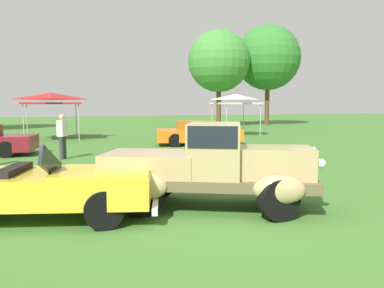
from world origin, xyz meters
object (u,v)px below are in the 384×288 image
Objects in this scene: neighbor_convertible at (44,186)px; spectator_near_truck at (62,135)px; feature_pickup_truck at (211,165)px; canopy_tent_center_field at (51,98)px; canopy_tent_right_field at (236,98)px; show_car_orange at (198,133)px.

spectator_near_truck reaches higher than neighbor_convertible.
spectator_near_truck is (-2.65, 8.25, 0.05)m from feature_pickup_truck.
feature_pickup_truck is 17.14m from canopy_tent_center_field.
spectator_near_truck is at bearing 86.63° from neighbor_convertible.
neighbor_convertible is 19.26m from canopy_tent_right_field.
neighbor_convertible is at bearing -93.37° from spectator_near_truck.
feature_pickup_truck is 8.66m from spectator_near_truck.
canopy_tent_right_field reaches higher than feature_pickup_truck.
spectator_near_truck is at bearing -87.19° from canopy_tent_center_field.
canopy_tent_center_field reaches higher than show_car_orange.
feature_pickup_truck is 0.95× the size of neighbor_convertible.
show_car_orange is at bearing -38.51° from canopy_tent_center_field.
feature_pickup_truck is 0.96× the size of show_car_orange.
spectator_near_truck is 8.69m from canopy_tent_center_field.
spectator_near_truck is 0.62× the size of canopy_tent_right_field.
neighbor_convertible is 7.87m from spectator_near_truck.
feature_pickup_truck is at bearing -109.09° from show_car_orange.
show_car_orange is at bearing 57.16° from neighbor_convertible.
show_car_orange is at bearing -132.81° from canopy_tent_right_field.
spectator_near_truck is 0.54× the size of canopy_tent_center_field.
show_car_orange is 6.58m from canopy_tent_right_field.
canopy_tent_center_field is (-6.96, 5.54, 1.82)m from show_car_orange.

